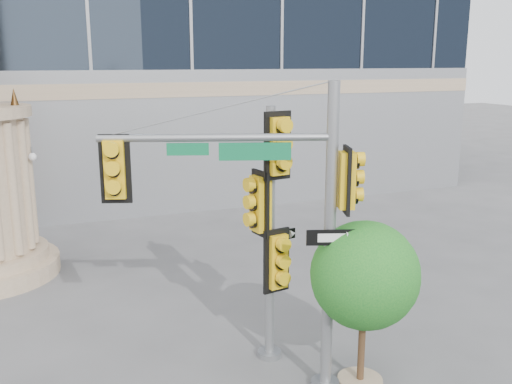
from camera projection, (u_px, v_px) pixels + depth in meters
name	position (u px, v px, depth m)	size (l,w,h in m)	color
main_signal_pole	(272.00, 207.00, 10.54)	(4.52, 1.86, 6.04)	slate
secondary_signal_pole	(271.00, 217.00, 11.74)	(1.00, 0.72, 5.49)	slate
street_tree	(366.00, 279.00, 11.09)	(2.18, 2.13, 3.39)	tan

